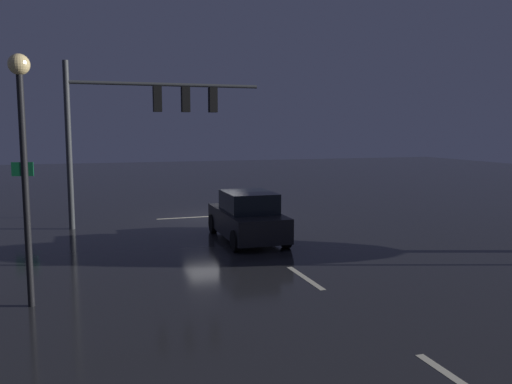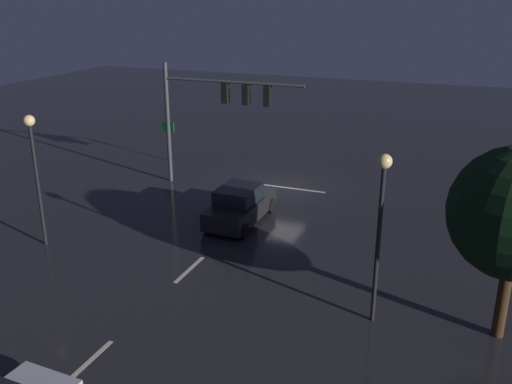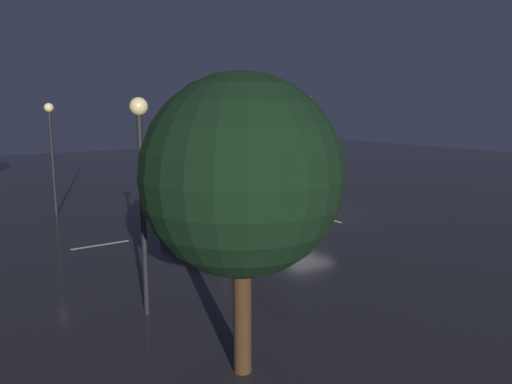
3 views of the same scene
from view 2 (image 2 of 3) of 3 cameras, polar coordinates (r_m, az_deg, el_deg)
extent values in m
plane|color=#232326|center=(29.67, 2.32, 0.45)|extent=(80.00, 80.00, 0.00)
cylinder|color=#383A3D|center=(30.26, -8.92, 6.89)|extent=(0.22, 0.22, 6.37)
cylinder|color=#383A3D|center=(28.13, -2.46, 11.10)|extent=(7.47, 0.14, 0.14)
cube|color=black|center=(28.37, -3.15, 9.99)|extent=(0.32, 0.36, 1.00)
sphere|color=black|center=(28.49, -3.00, 10.69)|extent=(0.20, 0.20, 0.20)
sphere|color=black|center=(28.54, -2.99, 10.06)|extent=(0.20, 0.20, 0.20)
sphere|color=#19F24C|center=(28.60, -2.97, 9.42)|extent=(0.20, 0.20, 0.20)
cube|color=black|center=(27.93, -1.02, 9.87)|extent=(0.32, 0.36, 1.00)
sphere|color=black|center=(28.05, -0.88, 10.57)|extent=(0.20, 0.20, 0.20)
sphere|color=black|center=(28.10, -0.87, 9.93)|extent=(0.20, 0.20, 0.20)
sphere|color=#19F24C|center=(28.16, -0.87, 9.29)|extent=(0.20, 0.20, 0.20)
cube|color=black|center=(27.52, 1.16, 9.72)|extent=(0.32, 0.36, 1.00)
sphere|color=black|center=(27.65, 1.31, 10.44)|extent=(0.20, 0.20, 0.20)
sphere|color=black|center=(27.70, 1.30, 9.78)|extent=(0.20, 0.20, 0.20)
sphere|color=#19F24C|center=(27.76, 1.30, 9.13)|extent=(0.20, 0.20, 0.20)
cube|color=beige|center=(26.16, -0.60, -2.21)|extent=(0.16, 2.20, 0.01)
cube|color=beige|center=(21.23, -6.77, -7.81)|extent=(0.16, 2.20, 0.01)
cube|color=beige|center=(17.00, -16.70, -16.26)|extent=(0.16, 2.20, 0.01)
cube|color=beige|center=(29.78, 2.41, 0.54)|extent=(5.00, 0.16, 0.01)
cube|color=black|center=(25.06, -1.60, -1.71)|extent=(1.85, 4.32, 0.80)
cube|color=black|center=(24.63, -1.80, -0.27)|extent=(1.62, 2.12, 0.68)
cylinder|color=black|center=(26.84, -1.86, -0.87)|extent=(0.23, 0.68, 0.68)
cylinder|color=black|center=(26.24, 1.49, -1.36)|extent=(0.23, 0.68, 0.68)
cylinder|color=black|center=(24.16, -4.95, -3.33)|extent=(0.23, 0.68, 0.68)
cylinder|color=black|center=(23.50, -1.29, -3.95)|extent=(0.23, 0.68, 0.68)
sphere|color=#F9EFC6|center=(27.10, -1.06, 0.08)|extent=(0.20, 0.20, 0.20)
sphere|color=#F9EFC6|center=(26.65, 1.51, -0.27)|extent=(0.20, 0.20, 0.20)
sphere|color=#F9EFC6|center=(15.81, -21.58, -16.96)|extent=(0.20, 0.20, 0.20)
cylinder|color=black|center=(17.31, 12.26, -5.52)|extent=(0.14, 0.14, 5.03)
sphere|color=#F9D88C|center=(16.37, 12.93, 3.05)|extent=(0.44, 0.44, 0.44)
cylinder|color=black|center=(23.77, -21.24, 0.48)|extent=(0.14, 0.14, 4.96)
sphere|color=#F9D88C|center=(23.10, -22.05, 6.73)|extent=(0.44, 0.44, 0.44)
cylinder|color=#383A3D|center=(34.52, -8.85, 5.14)|extent=(0.09, 0.09, 2.47)
cube|color=#0F6033|center=(34.32, -8.93, 6.56)|extent=(0.90, 0.22, 0.60)
cylinder|color=#382314|center=(18.27, 23.77, -9.85)|extent=(0.36, 0.36, 2.52)
camera|label=1|loc=(16.22, -47.70, -8.63)|focal=36.78mm
camera|label=3|loc=(15.15, 56.55, -6.99)|focal=34.33mm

